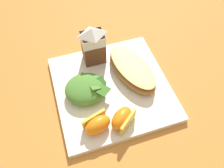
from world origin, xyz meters
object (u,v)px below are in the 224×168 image
at_px(milk_carton, 93,44).
at_px(white_plate, 112,88).
at_px(green_salad_pile, 86,89).
at_px(cheesy_pizza_bread, 132,69).
at_px(orange_wedge_front, 97,124).
at_px(orange_wedge_middle, 122,119).

bearing_deg(milk_carton, white_plate, -79.77).
bearing_deg(green_salad_pile, cheesy_pizza_bread, 11.19).
bearing_deg(green_salad_pile, orange_wedge_front, -89.41).
bearing_deg(cheesy_pizza_bread, orange_wedge_middle, -119.36).
relative_size(white_plate, orange_wedge_front, 4.13).
bearing_deg(orange_wedge_front, milk_carton, 76.68).
distance_m(green_salad_pile, orange_wedge_middle, 0.11).
xyz_separation_m(cheesy_pizza_bread, orange_wedge_middle, (-0.07, -0.12, 0.00)).
xyz_separation_m(cheesy_pizza_bread, green_salad_pile, (-0.13, -0.03, 0.00)).
relative_size(cheesy_pizza_bread, milk_carton, 1.68).
xyz_separation_m(milk_carton, orange_wedge_middle, (0.01, -0.20, -0.04)).
bearing_deg(green_salad_pile, orange_wedge_middle, -60.14).
relative_size(white_plate, milk_carton, 2.55).
distance_m(green_salad_pile, milk_carton, 0.12).
bearing_deg(orange_wedge_front, cheesy_pizza_bread, 43.59).
bearing_deg(orange_wedge_front, white_plate, 56.36).
relative_size(white_plate, cheesy_pizza_bread, 1.52).
bearing_deg(orange_wedge_front, orange_wedge_middle, -4.52).
relative_size(green_salad_pile, milk_carton, 0.97).
xyz_separation_m(white_plate, orange_wedge_middle, (-0.01, -0.10, 0.03)).
bearing_deg(milk_carton, cheesy_pizza_bread, -44.54).
xyz_separation_m(green_salad_pile, milk_carton, (0.05, 0.10, 0.04)).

